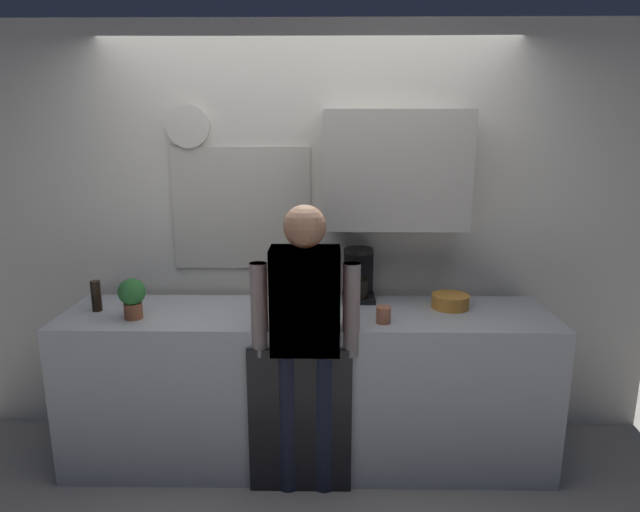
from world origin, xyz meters
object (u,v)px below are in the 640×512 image
Objects in this scene: mixing_bowl at (450,301)px; person_at_sink at (305,328)px; coffee_maker at (358,276)px; person_guest at (305,328)px; bottle_dark_sauce at (96,296)px; dish_soap at (281,292)px; cup_terracotta_mug at (383,315)px; bottle_olive_oil at (300,281)px; potted_plant at (132,296)px; bottle_red_vinegar at (274,296)px.

mixing_bowl is 0.14× the size of person_at_sink.
person_guest is (-0.31, -0.55, -0.13)m from coffee_maker.
coffee_maker is 1.56m from bottle_dark_sauce.
person_at_sink is at bearing -69.27° from dish_soap.
bottle_dark_sauce is 1.96× the size of cup_terracotta_mug.
bottle_olive_oil reaches higher than potted_plant.
bottle_olive_oil is at bearing 172.16° from mixing_bowl.
person_at_sink reaches higher than bottle_red_vinegar.
coffee_maker is at bearing 16.37° from potted_plant.
cup_terracotta_mug is 0.44m from person_guest.
coffee_maker is at bearing 70.37° from person_at_sink.
potted_plant is 0.99m from person_guest.
cup_terracotta_mug is 0.50m from mixing_bowl.
person_guest is at bearing -84.35° from bottle_olive_oil.
person_at_sink is at bearing -53.58° from bottle_red_vinegar.
bottle_dark_sauce is 1.07m from dish_soap.
potted_plant is 1.28× the size of dish_soap.
person_guest reaches higher than potted_plant.
person_at_sink is (0.05, -0.51, -0.11)m from bottle_olive_oil.
person_at_sink is at bearing -10.45° from potted_plant.
bottle_red_vinegar is 0.62m from cup_terracotta_mug.
person_at_sink is 0.00m from person_guest.
bottle_dark_sauce is at bearing 153.89° from potted_plant.
person_at_sink is at bearing -13.97° from bottle_dark_sauce.
dish_soap is (-0.59, 0.31, 0.03)m from cup_terracotta_mug.
person_guest reaches higher than coffee_maker.
bottle_dark_sauce is at bearing -170.05° from bottle_olive_oil.
dish_soap is at bearing 17.69° from potted_plant.
bottle_dark_sauce is at bearing 173.75° from cup_terracotta_mug.
coffee_maker is 0.58m from bottle_red_vinegar.
bottle_olive_oil reaches higher than cup_terracotta_mug.
bottle_red_vinegar is 2.39× the size of cup_terracotta_mug.
bottle_dark_sauce and dish_soap have the same top height.
potted_plant is 0.14× the size of person_at_sink.
dish_soap is at bearing 177.35° from mixing_bowl.
coffee_maker is 0.57m from mixing_bowl.
potted_plant is at bearing -174.53° from bottle_red_vinegar.
bottle_olive_oil is 0.61m from cup_terracotta_mug.
bottle_dark_sauce is at bearing 177.16° from bottle_red_vinegar.
coffee_maker reaches higher than bottle_red_vinegar.
dish_soap is at bearing -165.92° from coffee_maker.
bottle_dark_sauce is (-1.53, -0.25, -0.06)m from coffee_maker.
coffee_maker reaches higher than dish_soap.
person_at_sink is (1.23, -0.31, -0.08)m from bottle_dark_sauce.
bottle_olive_oil is (0.14, 0.26, 0.01)m from bottle_red_vinegar.
bottle_dark_sauce is at bearing -177.70° from mixing_bowl.
cup_terracotta_mug is 0.06× the size of person_at_sink.
mixing_bowl is at bearing 6.60° from potted_plant.
cup_terracotta_mug is 0.66m from dish_soap.
cup_terracotta_mug is at bearing 25.92° from person_at_sink.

